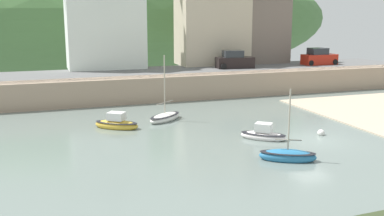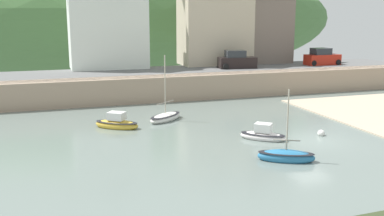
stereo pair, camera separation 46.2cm
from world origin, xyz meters
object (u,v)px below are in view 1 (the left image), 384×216
object	(u,v)px
waterfront_building_centre	(212,18)
dinghy_open_wooden	(288,156)
waterfront_building_right	(251,14)
sailboat_far_left	(165,117)
parked_car_by_wall	(319,58)
parked_car_near_slipway	(234,61)
sailboat_tall_mast	(263,135)
mooring_buoy	(321,133)
waterfront_building_left	(105,18)
rowboat_small_beached	(116,124)

from	to	relation	value
waterfront_building_centre	dinghy_open_wooden	distance (m)	30.14
waterfront_building_right	sailboat_far_left	xyz separation A→B (m)	(-15.43, -16.49, -7.93)
sailboat_far_left	parked_car_by_wall	xyz separation A→B (m)	(22.16, 11.99, 2.95)
waterfront_building_centre	sailboat_far_left	size ratio (longest dim) A/B	2.00
dinghy_open_wooden	parked_car_near_slipway	world-z (taller)	parked_car_near_slipway
parked_car_near_slipway	sailboat_far_left	bearing A→B (deg)	-127.19
sailboat_tall_mast	parked_car_near_slipway	size ratio (longest dim) A/B	0.74
parked_car_near_slipway	mooring_buoy	xyz separation A→B (m)	(-2.24, -19.80, -3.05)
parked_car_by_wall	waterfront_building_left	bearing A→B (deg)	168.15
sailboat_tall_mast	sailboat_far_left	distance (m)	8.85
waterfront_building_right	rowboat_small_beached	xyz separation A→B (m)	(-19.48, -17.71, -7.85)
mooring_buoy	sailboat_far_left	bearing A→B (deg)	139.29
sailboat_tall_mast	dinghy_open_wooden	distance (m)	4.60
parked_car_near_slipway	parked_car_by_wall	world-z (taller)	same
waterfront_building_right	dinghy_open_wooden	distance (m)	31.68
parked_car_near_slipway	mooring_buoy	world-z (taller)	parked_car_near_slipway
dinghy_open_wooden	parked_car_near_slipway	size ratio (longest dim) A/B	1.02
dinghy_open_wooden	rowboat_small_beached	bearing A→B (deg)	154.83
sailboat_tall_mast	mooring_buoy	bearing A→B (deg)	36.30
parked_car_near_slipway	parked_car_by_wall	size ratio (longest dim) A/B	1.03
rowboat_small_beached	parked_car_by_wall	size ratio (longest dim) A/B	0.85
waterfront_building_centre	parked_car_by_wall	xyz separation A→B (m)	(11.72, -4.50, -4.59)
dinghy_open_wooden	parked_car_near_slipway	bearing A→B (deg)	101.06
sailboat_far_left	parked_car_by_wall	bearing A→B (deg)	-10.71
dinghy_open_wooden	parked_car_by_wall	bearing A→B (deg)	80.89
sailboat_far_left	dinghy_open_wooden	xyz separation A→B (m)	(3.97, -11.97, 0.02)
sailboat_far_left	parked_car_near_slipway	world-z (taller)	sailboat_far_left
sailboat_tall_mast	parked_car_by_wall	distance (m)	26.24
sailboat_tall_mast	parked_car_by_wall	xyz separation A→B (m)	(17.38, 19.43, 2.90)
dinghy_open_wooden	waterfront_building_left	bearing A→B (deg)	129.93
waterfront_building_left	dinghy_open_wooden	distance (m)	30.03
waterfront_building_left	waterfront_building_centre	xyz separation A→B (m)	(12.43, 0.00, 0.01)
sailboat_far_left	rowboat_small_beached	bearing A→B (deg)	157.73
rowboat_small_beached	mooring_buoy	bearing A→B (deg)	9.28
dinghy_open_wooden	mooring_buoy	bearing A→B (deg)	67.28
rowboat_small_beached	parked_car_near_slipway	bearing A→B (deg)	76.61
sailboat_far_left	dinghy_open_wooden	world-z (taller)	sailboat_far_left
rowboat_small_beached	parked_car_near_slipway	world-z (taller)	parked_car_near_slipway
sailboat_far_left	parked_car_by_wall	distance (m)	25.37
waterfront_building_right	rowboat_small_beached	distance (m)	27.47
dinghy_open_wooden	mooring_buoy	distance (m)	6.59
waterfront_building_centre	sailboat_tall_mast	distance (m)	25.71
waterfront_building_right	rowboat_small_beached	size ratio (longest dim) A/B	3.22
waterfront_building_centre	sailboat_far_left	distance (m)	20.92
parked_car_near_slipway	dinghy_open_wooden	bearing A→B (deg)	-100.88
waterfront_building_right	parked_car_by_wall	size ratio (longest dim) A/B	2.75
waterfront_building_left	dinghy_open_wooden	size ratio (longest dim) A/B	2.44
sailboat_tall_mast	dinghy_open_wooden	bearing A→B (deg)	-59.03
sailboat_far_left	rowboat_small_beached	xyz separation A→B (m)	(-4.05, -1.23, 0.08)
dinghy_open_wooden	parked_car_by_wall	distance (m)	30.23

